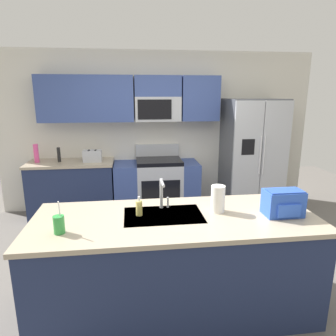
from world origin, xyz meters
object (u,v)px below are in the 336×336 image
(toaster, at_px, (92,156))
(soap_dispenser, at_px, (139,208))
(bottle_pink, at_px, (36,153))
(range_oven, at_px, (157,186))
(refrigerator, at_px, (252,156))
(backpack, at_px, (283,202))
(drink_cup_green, at_px, (59,224))
(sink_faucet, at_px, (162,191))
(paper_towel_roll, at_px, (218,199))
(pepper_mill, at_px, (59,155))

(toaster, bearing_deg, soap_dispenser, -73.72)
(bottle_pink, bearing_deg, toaster, -4.31)
(bottle_pink, xyz_separation_m, soap_dispenser, (1.49, -2.27, -0.07))
(range_oven, height_order, soap_dispenser, range_oven)
(refrigerator, distance_m, backpack, 2.44)
(toaster, height_order, drink_cup_green, drink_cup_green)
(range_oven, distance_m, toaster, 1.14)
(drink_cup_green, bearing_deg, bottle_pink, 109.13)
(bottle_pink, height_order, sink_faucet, same)
(drink_cup_green, bearing_deg, paper_towel_roll, 11.51)
(range_oven, relative_size, sink_faucet, 4.82)
(pepper_mill, distance_m, paper_towel_roll, 2.93)
(paper_towel_roll, bearing_deg, bottle_pink, 133.89)
(refrigerator, bearing_deg, pepper_mill, 178.71)
(soap_dispenser, height_order, paper_towel_roll, paper_towel_roll)
(drink_cup_green, distance_m, backpack, 1.85)
(paper_towel_roll, bearing_deg, toaster, 121.28)
(range_oven, relative_size, pepper_mill, 6.03)
(paper_towel_roll, xyz_separation_m, backpack, (0.54, -0.15, -0.00))
(toaster, height_order, paper_towel_roll, paper_towel_roll)
(pepper_mill, relative_size, sink_faucet, 0.80)
(soap_dispenser, bearing_deg, drink_cup_green, -156.19)
(bottle_pink, distance_m, drink_cup_green, 2.69)
(range_oven, xyz_separation_m, sink_faucet, (-0.14, -2.14, 0.62))
(refrigerator, height_order, soap_dispenser, refrigerator)
(soap_dispenser, xyz_separation_m, paper_towel_roll, (0.70, -0.00, 0.05))
(sink_faucet, bearing_deg, refrigerator, 50.44)
(pepper_mill, xyz_separation_m, paper_towel_roll, (1.85, -2.26, 0.01))
(toaster, bearing_deg, sink_faucet, -67.60)
(refrigerator, height_order, bottle_pink, refrigerator)
(pepper_mill, bearing_deg, soap_dispenser, -62.90)
(sink_faucet, distance_m, paper_towel_roll, 0.50)
(toaster, distance_m, bottle_pink, 0.85)
(soap_dispenser, bearing_deg, paper_towel_roll, -0.22)
(toaster, bearing_deg, refrigerator, -0.43)
(bottle_pink, relative_size, drink_cup_green, 1.09)
(soap_dispenser, bearing_deg, sink_faucet, 29.47)
(sink_faucet, bearing_deg, toaster, 112.40)
(refrigerator, relative_size, soap_dispenser, 10.88)
(toaster, height_order, bottle_pink, bottle_pink)
(drink_cup_green, xyz_separation_m, backpack, (1.84, 0.12, 0.05))
(range_oven, bearing_deg, backpack, -69.91)
(soap_dispenser, bearing_deg, range_oven, 81.15)
(toaster, distance_m, soap_dispenser, 2.30)
(pepper_mill, relative_size, paper_towel_roll, 0.94)
(toaster, relative_size, backpack, 0.87)
(refrigerator, relative_size, paper_towel_roll, 7.71)
(sink_faucet, relative_size, soap_dispenser, 1.66)
(range_oven, relative_size, toaster, 4.86)
(refrigerator, height_order, backpack, refrigerator)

